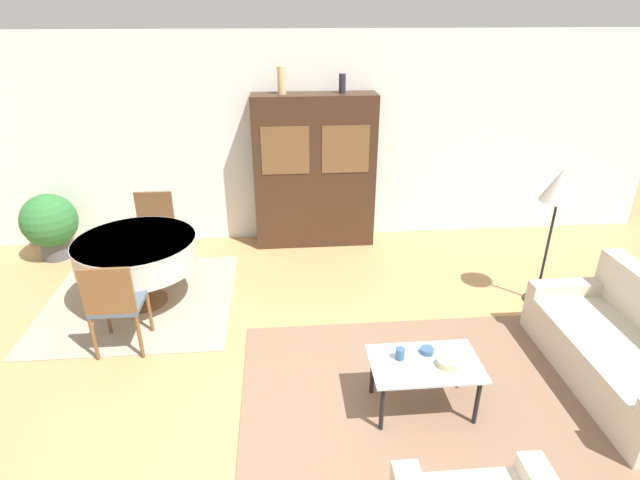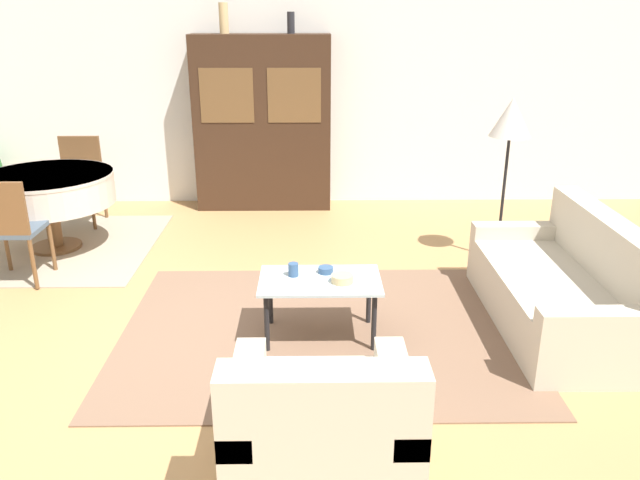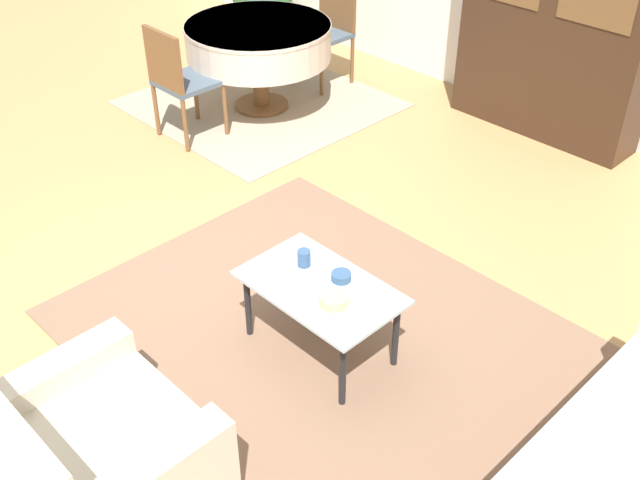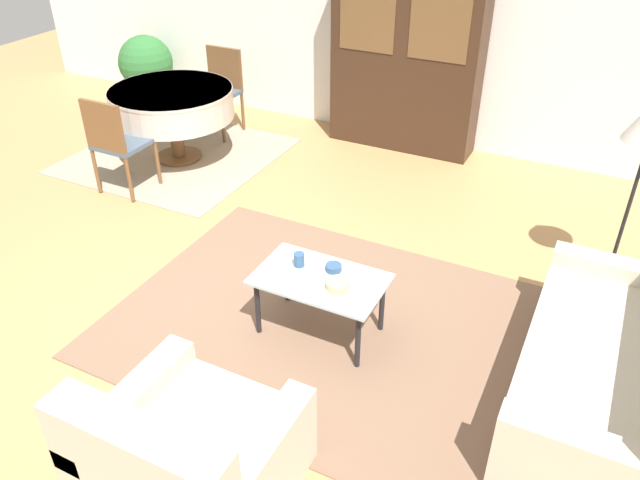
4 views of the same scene
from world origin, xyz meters
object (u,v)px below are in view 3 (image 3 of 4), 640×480
(display_cabinet, at_px, (560,14))
(cup, at_px, (304,258))
(coffee_table, at_px, (320,294))
(dining_table, at_px, (258,41))
(dining_chair_near, at_px, (178,77))
(bowl_small, at_px, (341,276))
(dining_chair_far, at_px, (328,26))
(armchair, at_px, (79,462))
(bowl, at_px, (334,300))

(display_cabinet, height_order, cup, display_cabinet)
(coffee_table, xyz_separation_m, cup, (-0.19, 0.06, 0.10))
(display_cabinet, relative_size, dining_table, 1.59)
(dining_chair_near, relative_size, bowl_small, 8.65)
(dining_table, xyz_separation_m, dining_chair_far, (0.00, 0.84, -0.07))
(coffee_table, distance_m, cup, 0.22)
(armchair, relative_size, dining_table, 0.74)
(dining_chair_far, height_order, bowl_small, dining_chair_far)
(dining_table, xyz_separation_m, cup, (2.40, -1.74, -0.11))
(bowl_small, bearing_deg, bowl, -56.43)
(armchair, distance_m, display_cabinet, 4.74)
(display_cabinet, bearing_deg, dining_chair_near, -131.29)
(coffee_table, bearing_deg, dining_chair_far, 134.40)
(armchair, xyz_separation_m, coffee_table, (0.01, 1.44, 0.11))
(display_cabinet, distance_m, cup, 3.22)
(dining_table, bearing_deg, coffee_table, -34.86)
(dining_chair_far, bearing_deg, display_cabinet, -163.98)
(dining_chair_near, distance_m, cup, 2.57)
(dining_chair_far, xyz_separation_m, bowl_small, (2.64, -2.53, -0.06))
(coffee_table, xyz_separation_m, display_cabinet, (-0.62, 3.22, 0.59))
(display_cabinet, xyz_separation_m, bowl, (0.77, -3.27, -0.51))
(armchair, height_order, dining_chair_far, dining_chair_far)
(dining_chair_near, distance_m, bowl, 2.93)
(coffee_table, height_order, dining_table, dining_table)
(dining_table, bearing_deg, armchair, -51.48)
(dining_chair_far, bearing_deg, dining_table, 90.00)
(display_cabinet, xyz_separation_m, dining_chair_near, (-1.98, -2.25, -0.45))
(bowl, bearing_deg, dining_chair_near, 159.69)
(armchair, bearing_deg, coffee_table, 89.52)
(dining_table, bearing_deg, dining_chair_near, -90.00)
(dining_chair_near, xyz_separation_m, cup, (2.40, -0.90, -0.04))
(armchair, height_order, dining_chair_near, dining_chair_near)
(dining_chair_far, height_order, bowl, dining_chair_far)
(dining_table, bearing_deg, cup, -35.94)
(display_cabinet, height_order, dining_chair_near, display_cabinet)
(armchair, bearing_deg, bowl_small, 87.97)
(coffee_table, relative_size, cup, 8.96)
(armchair, xyz_separation_m, bowl, (0.17, 1.38, 0.20))
(coffee_table, height_order, bowl, bowl)
(coffee_table, distance_m, bowl_small, 0.14)
(dining_table, bearing_deg, dining_chair_far, 90.00)
(dining_chair_near, bearing_deg, bowl_small, -17.86)
(bowl_small, bearing_deg, coffee_table, -110.37)
(dining_chair_far, height_order, cup, dining_chair_far)
(dining_chair_far, bearing_deg, armchair, 122.29)
(armchair, relative_size, dining_chair_near, 1.00)
(armchair, distance_m, dining_table, 4.16)
(armchair, height_order, cup, armchair)
(armchair, xyz_separation_m, bowl_small, (0.05, 1.55, 0.19))
(dining_chair_near, bearing_deg, dining_chair_far, 90.00)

